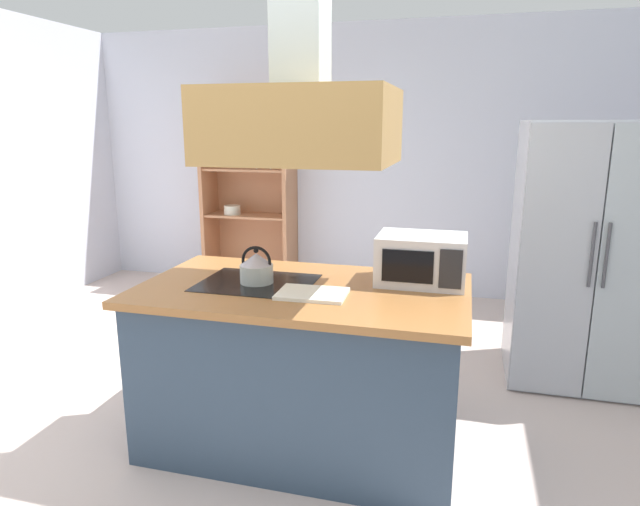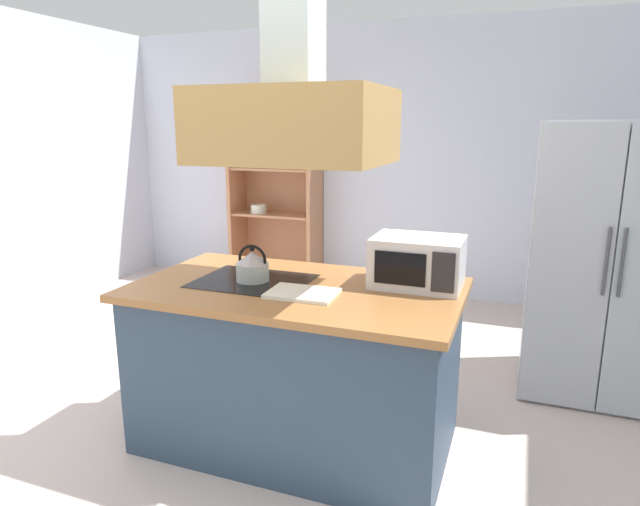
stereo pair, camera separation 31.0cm
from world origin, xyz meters
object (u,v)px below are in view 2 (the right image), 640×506
object	(u,v)px
cutting_board	(302,293)
kettle	(252,266)
refrigerator	(604,261)
microwave	(418,262)
dish_cabinet	(277,206)

from	to	relation	value
cutting_board	kettle	bearing A→B (deg)	158.85
refrigerator	kettle	world-z (taller)	refrigerator
kettle	microwave	bearing A→B (deg)	15.17
cutting_board	dish_cabinet	bearing A→B (deg)	117.40
refrigerator	microwave	distance (m)	1.45
refrigerator	cutting_board	world-z (taller)	refrigerator
dish_cabinet	kettle	size ratio (longest dim) A/B	9.75
cutting_board	microwave	world-z (taller)	microwave
kettle	microwave	distance (m)	0.88
microwave	refrigerator	bearing A→B (deg)	45.97
refrigerator	kettle	xyz separation A→B (m)	(-1.85, -1.26, 0.11)
dish_cabinet	microwave	xyz separation A→B (m)	(2.01, -2.55, 0.16)
refrigerator	dish_cabinet	world-z (taller)	dish_cabinet
refrigerator	kettle	bearing A→B (deg)	-145.60
dish_cabinet	kettle	distance (m)	3.01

